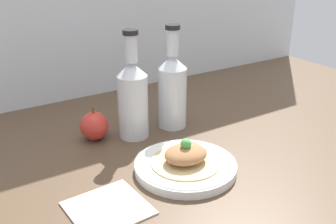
# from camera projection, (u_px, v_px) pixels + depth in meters

# --- Properties ---
(ground_plane) EXTENTS (1.80, 1.10, 0.04)m
(ground_plane) POSITION_uv_depth(u_px,v_px,m) (200.00, 160.00, 0.97)
(ground_plane) COLOR brown
(plate) EXTENTS (0.23, 0.23, 0.02)m
(plate) POSITION_uv_depth(u_px,v_px,m) (185.00, 166.00, 0.88)
(plate) COLOR white
(plate) RESTS_ON ground_plane
(plated_food) EXTENTS (0.16, 0.16, 0.06)m
(plated_food) POSITION_uv_depth(u_px,v_px,m) (186.00, 156.00, 0.87)
(plated_food) COLOR #D6BC7F
(plated_food) RESTS_ON plate
(cider_bottle_left) EXTENTS (0.08, 0.08, 0.28)m
(cider_bottle_left) POSITION_uv_depth(u_px,v_px,m) (133.00, 97.00, 1.00)
(cider_bottle_left) COLOR silver
(cider_bottle_left) RESTS_ON ground_plane
(cider_bottle_right) EXTENTS (0.08, 0.08, 0.28)m
(cider_bottle_right) POSITION_uv_depth(u_px,v_px,m) (172.00, 88.00, 1.06)
(cider_bottle_right) COLOR silver
(cider_bottle_right) RESTS_ON ground_plane
(apple) EXTENTS (0.07, 0.07, 0.09)m
(apple) POSITION_uv_depth(u_px,v_px,m) (94.00, 126.00, 1.02)
(apple) COLOR red
(apple) RESTS_ON ground_plane
(napkin) EXTENTS (0.15, 0.15, 0.01)m
(napkin) POSITION_uv_depth(u_px,v_px,m) (108.00, 207.00, 0.75)
(napkin) COLOR beige
(napkin) RESTS_ON ground_plane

